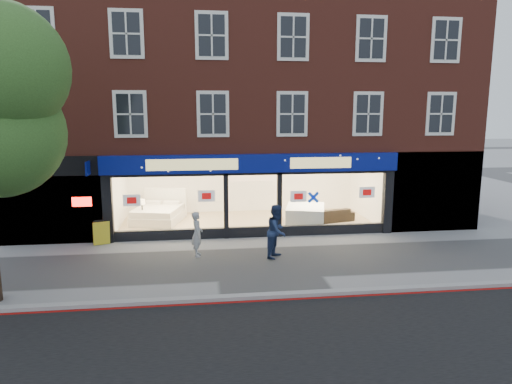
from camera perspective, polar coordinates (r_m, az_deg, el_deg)
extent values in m
plane|color=gray|center=(15.24, 0.98, -8.73)|extent=(120.00, 120.00, 0.00)
cube|color=#8C0A07|center=(12.39, 3.07, -13.32)|extent=(60.00, 0.10, 0.01)
cube|color=gray|center=(12.55, 2.90, -12.73)|extent=(60.00, 0.25, 0.12)
cube|color=tan|center=(20.23, -1.12, -3.80)|extent=(11.00, 4.50, 0.10)
cube|color=maroon|center=(21.44, -1.70, 14.76)|extent=(19.00, 8.00, 6.70)
cube|color=navy|center=(17.39, -0.33, 3.61)|extent=(11.40, 0.28, 0.70)
cube|color=black|center=(18.11, -0.40, -4.99)|extent=(11.00, 0.18, 0.40)
cube|color=black|center=(18.03, -18.03, -1.97)|extent=(0.35, 0.30, 2.60)
cube|color=black|center=(19.24, 16.10, -1.12)|extent=(0.35, 0.30, 2.60)
cube|color=white|center=(17.66, -10.90, -1.40)|extent=(4.20, 0.02, 2.10)
cube|color=white|center=(18.40, 9.73, -0.90)|extent=(4.20, 0.02, 2.10)
cube|color=white|center=(18.04, -0.47, -1.94)|extent=(1.80, 0.02, 2.10)
cube|color=silver|center=(22.17, -1.75, 0.73)|extent=(11.00, 0.20, 2.60)
cube|color=#FFEAC6|center=(19.77, -1.15, 3.39)|extent=(11.00, 4.50, 0.12)
cube|color=black|center=(18.72, -24.27, -0.85)|extent=(3.80, 0.60, 3.30)
cube|color=#FF140C|center=(18.07, -20.94, -1.15)|extent=(0.70, 0.04, 0.35)
cube|color=black|center=(20.18, 21.21, 0.11)|extent=(4.00, 0.40, 3.30)
cube|color=white|center=(20.43, -12.18, -3.20)|extent=(2.33, 2.58, 0.39)
cube|color=white|center=(20.36, -12.22, -2.29)|extent=(2.24, 2.48, 0.28)
cube|color=white|center=(21.41, -11.26, -1.27)|extent=(1.94, 0.57, 1.32)
cube|color=white|center=(21.18, -12.62, -1.26)|extent=(0.77, 0.51, 0.13)
cube|color=white|center=(20.93, -10.49, -1.32)|extent=(0.77, 0.51, 0.13)
cube|color=brown|center=(20.08, -13.99, -3.26)|extent=(0.48, 0.48, 0.55)
cube|color=white|center=(19.82, 6.17, -3.62)|extent=(2.05, 2.34, 0.26)
cube|color=white|center=(19.76, 6.18, -2.88)|extent=(2.05, 2.34, 0.26)
cube|color=white|center=(19.70, 6.20, -2.14)|extent=(2.05, 2.34, 0.26)
imported|color=black|center=(20.43, 9.39, -2.83)|extent=(2.09, 1.21, 0.57)
cube|color=yellow|center=(17.93, -18.69, -4.84)|extent=(0.69, 0.56, 0.92)
imported|color=#A1A4A8|center=(15.78, -7.36, -5.20)|extent=(0.38, 0.57, 1.55)
imported|color=navy|center=(15.48, 2.65, -4.90)|extent=(1.05, 1.12, 1.83)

